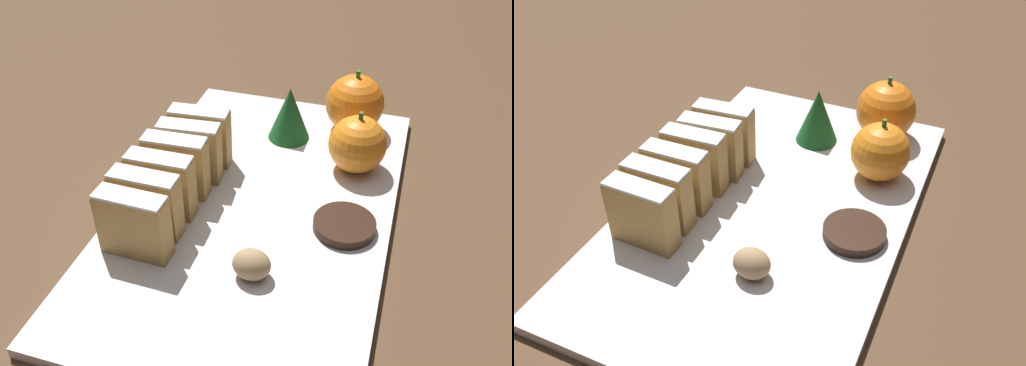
% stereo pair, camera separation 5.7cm
% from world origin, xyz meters
% --- Properties ---
extents(ground_plane, '(6.00, 6.00, 0.00)m').
position_xyz_m(ground_plane, '(0.00, 0.00, 0.00)').
color(ground_plane, '#513823').
extents(serving_platter, '(0.27, 0.45, 0.01)m').
position_xyz_m(serving_platter, '(0.00, 0.00, 0.01)').
color(serving_platter, white).
rests_on(serving_platter, ground_plane).
extents(stollen_slice_front, '(0.07, 0.02, 0.07)m').
position_xyz_m(stollen_slice_front, '(-0.09, -0.10, 0.05)').
color(stollen_slice_front, tan).
rests_on(stollen_slice_front, serving_platter).
extents(stollen_slice_second, '(0.07, 0.02, 0.07)m').
position_xyz_m(stollen_slice_second, '(-0.09, -0.06, 0.05)').
color(stollen_slice_second, tan).
rests_on(stollen_slice_second, serving_platter).
extents(stollen_slice_third, '(0.07, 0.02, 0.07)m').
position_xyz_m(stollen_slice_third, '(-0.09, -0.03, 0.05)').
color(stollen_slice_third, tan).
rests_on(stollen_slice_third, serving_platter).
extents(stollen_slice_fourth, '(0.07, 0.03, 0.07)m').
position_xyz_m(stollen_slice_fourth, '(-0.09, -0.00, 0.05)').
color(stollen_slice_fourth, tan).
rests_on(stollen_slice_fourth, serving_platter).
extents(stollen_slice_fifth, '(0.07, 0.03, 0.07)m').
position_xyz_m(stollen_slice_fifth, '(-0.08, 0.03, 0.05)').
color(stollen_slice_fifth, tan).
rests_on(stollen_slice_fifth, serving_platter).
extents(stollen_slice_sixth, '(0.07, 0.03, 0.07)m').
position_xyz_m(stollen_slice_sixth, '(-0.08, 0.06, 0.05)').
color(stollen_slice_sixth, tan).
rests_on(stollen_slice_sixth, serving_platter).
extents(orange_near, '(0.06, 0.06, 0.07)m').
position_xyz_m(orange_near, '(0.09, 0.10, 0.04)').
color(orange_near, orange).
rests_on(orange_near, serving_platter).
extents(orange_far, '(0.07, 0.07, 0.08)m').
position_xyz_m(orange_far, '(0.07, 0.18, 0.05)').
color(orange_far, orange).
rests_on(orange_far, serving_platter).
extents(walnut, '(0.03, 0.03, 0.03)m').
position_xyz_m(walnut, '(0.02, -0.09, 0.03)').
color(walnut, tan).
rests_on(walnut, serving_platter).
extents(chocolate_cookie, '(0.06, 0.06, 0.01)m').
position_xyz_m(chocolate_cookie, '(0.09, -0.01, 0.02)').
color(chocolate_cookie, black).
rests_on(chocolate_cookie, serving_platter).
extents(evergreen_sprig, '(0.05, 0.05, 0.07)m').
position_xyz_m(evergreen_sprig, '(0.00, 0.14, 0.04)').
color(evergreen_sprig, '#195623').
rests_on(evergreen_sprig, serving_platter).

